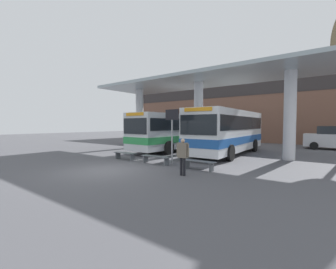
# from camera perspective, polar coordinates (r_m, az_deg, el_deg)

# --- Properties ---
(ground_plane) EXTENTS (100.00, 100.00, 0.00)m
(ground_plane) POSITION_cam_1_polar(r_m,az_deg,el_deg) (11.65, -15.29, -8.79)
(ground_plane) COLOR #4C4C51
(townhouse_backdrop) EXTENTS (40.00, 0.58, 7.81)m
(townhouse_backdrop) POSITION_cam_1_polar(r_m,az_deg,el_deg) (30.66, 19.87, 6.69)
(townhouse_backdrop) COLOR brown
(townhouse_backdrop) RESTS_ON ground_plane
(station_canopy) EXTENTS (18.27, 6.19, 5.94)m
(station_canopy) POSITION_cam_1_polar(r_m,az_deg,el_deg) (18.71, 7.78, 11.12)
(station_canopy) COLOR silver
(station_canopy) RESTS_ON ground_plane
(transit_bus_left_bay) EXTENTS (3.06, 11.86, 3.14)m
(transit_bus_left_bay) POSITION_cam_1_polar(r_m,az_deg,el_deg) (20.40, 3.79, 1.13)
(transit_bus_left_bay) COLOR silver
(transit_bus_left_bay) RESTS_ON ground_plane
(transit_bus_center_bay) EXTENTS (3.08, 10.26, 3.29)m
(transit_bus_center_bay) POSITION_cam_1_polar(r_m,az_deg,el_deg) (17.75, 15.06, 1.07)
(transit_bus_center_bay) COLOR silver
(transit_bus_center_bay) RESTS_ON ground_plane
(waiting_bench_near_pillar) EXTENTS (1.73, 0.44, 0.46)m
(waiting_bench_near_pillar) POSITION_cam_1_polar(r_m,az_deg,el_deg) (11.41, 7.85, -7.21)
(waiting_bench_near_pillar) COLOR #4C5156
(waiting_bench_near_pillar) RESTS_ON ground_plane
(waiting_bench_mid_platform) EXTENTS (1.72, 0.44, 0.46)m
(waiting_bench_mid_platform) POSITION_cam_1_polar(r_m,az_deg,el_deg) (14.79, -10.86, -4.98)
(waiting_bench_mid_platform) COLOR #4C5156
(waiting_bench_mid_platform) RESTS_ON ground_plane
(waiting_bench_far_platform) EXTENTS (1.96, 0.44, 0.46)m
(waiting_bench_far_platform) POSITION_cam_1_polar(r_m,az_deg,el_deg) (13.00, -3.13, -5.95)
(waiting_bench_far_platform) COLOR #4C5156
(waiting_bench_far_platform) RESTS_ON ground_plane
(info_sign_platform) EXTENTS (0.90, 0.09, 3.14)m
(info_sign_platform) POSITION_cam_1_polar(r_m,az_deg,el_deg) (12.89, 1.03, 2.36)
(info_sign_platform) COLOR gray
(info_sign_platform) RESTS_ON ground_plane
(pedestrian_waiting) EXTENTS (0.61, 0.29, 1.65)m
(pedestrian_waiting) POSITION_cam_1_polar(r_m,az_deg,el_deg) (10.00, 3.77, -4.72)
(pedestrian_waiting) COLOR black
(pedestrian_waiting) RESTS_ON ground_plane
(parked_car_street) EXTENTS (4.70, 2.12, 2.12)m
(parked_car_street) POSITION_cam_1_polar(r_m,az_deg,el_deg) (25.11, 36.61, -0.79)
(parked_car_street) COLOR silver
(parked_car_street) RESTS_ON ground_plane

